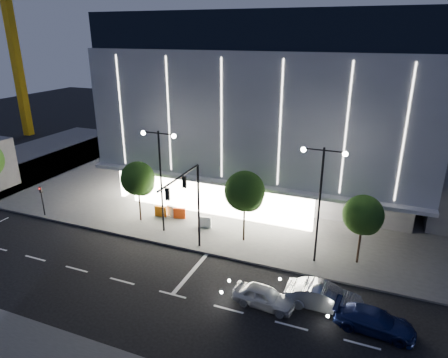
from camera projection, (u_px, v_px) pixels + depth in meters
ground at (158, 276)px, 28.46m from camera, size 160.00×160.00×0.00m
sidewalk_museum at (299, 177)px, 47.53m from camera, size 70.00×40.00×0.15m
museum at (283, 101)px, 43.59m from camera, size 30.00×25.80×18.00m
traffic_mast at (190, 196)px, 29.27m from camera, size 0.33×5.89×7.07m
street_lamp_west at (160, 167)px, 32.67m from camera, size 3.16×0.36×9.00m
street_lamp_east at (321, 189)px, 28.08m from camera, size 3.16×0.36×9.00m
ped_signal_far at (42, 198)px, 37.01m from camera, size 0.22×0.24×3.00m
tower_crane at (12, 3)px, 60.15m from camera, size 32.00×2.00×28.50m
tree_left at (138, 180)px, 35.27m from camera, size 3.02×3.02×5.72m
tree_mid at (245, 193)px, 31.64m from camera, size 3.25×3.25×6.15m
tree_right at (363, 217)px, 28.62m from camera, size 2.91×2.91×5.51m
car_lead at (264, 296)px, 25.16m from camera, size 4.13×1.93×1.37m
car_second at (323, 297)px, 24.93m from camera, size 4.78×1.72×1.57m
car_third at (374, 321)px, 23.06m from camera, size 4.71×2.20×1.33m
barrier_a at (161, 211)px, 37.18m from camera, size 1.11×0.32×1.00m
barrier_b at (172, 211)px, 37.21m from camera, size 1.13×0.46×1.00m
barrier_c at (180, 213)px, 36.79m from camera, size 1.13×0.52×1.00m
barrier_d at (205, 222)px, 35.09m from camera, size 1.13×0.42×1.00m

